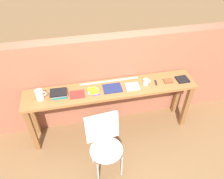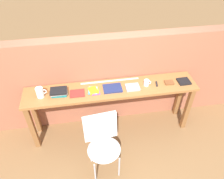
{
  "view_description": "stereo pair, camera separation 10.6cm",
  "coord_description": "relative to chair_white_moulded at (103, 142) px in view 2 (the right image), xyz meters",
  "views": [
    {
      "loc": [
        -0.48,
        -2.04,
        2.9
      ],
      "look_at": [
        0.0,
        0.25,
        0.9
      ],
      "focal_mm": 35.0,
      "sensor_mm": 36.0,
      "label": 1
    },
    {
      "loc": [
        -0.38,
        -2.06,
        2.9
      ],
      "look_at": [
        0.0,
        0.25,
        0.9
      ],
      "focal_mm": 35.0,
      "sensor_mm": 36.0,
      "label": 2
    }
  ],
  "objects": [
    {
      "name": "ground_plane",
      "position": [
        0.22,
        0.34,
        -0.53
      ],
      "size": [
        40.0,
        40.0,
        0.0
      ],
      "primitive_type": "plane",
      "color": "brown"
    },
    {
      "name": "brick_wall_back",
      "position": [
        0.22,
        0.98,
        0.24
      ],
      "size": [
        6.0,
        0.2,
        1.52
      ],
      "primitive_type": "cube",
      "color": "#9E5B42",
      "rests_on": "ground"
    },
    {
      "name": "sideboard",
      "position": [
        0.22,
        0.64,
        0.21
      ],
      "size": [
        2.5,
        0.44,
        0.88
      ],
      "color": "#996033",
      "rests_on": "ground"
    },
    {
      "name": "chair_white_moulded",
      "position": [
        0.0,
        0.0,
        0.0
      ],
      "size": [
        0.48,
        0.5,
        0.89
      ],
      "color": "white",
      "rests_on": "ground"
    },
    {
      "name": "pitcher_white",
      "position": [
        -0.76,
        0.62,
        0.43
      ],
      "size": [
        0.14,
        0.1,
        0.18
      ],
      "color": "white",
      "rests_on": "sideboard"
    },
    {
      "name": "book_stack_leftmost",
      "position": [
        -0.52,
        0.63,
        0.4
      ],
      "size": [
        0.23,
        0.17,
        0.08
      ],
      "color": "#19757A",
      "rests_on": "sideboard"
    },
    {
      "name": "magazine_cycling",
      "position": [
        -0.27,
        0.6,
        0.36
      ],
      "size": [
        0.21,
        0.17,
        0.01
      ],
      "primitive_type": "cube",
      "rotation": [
        0.0,
        0.0,
        -0.01
      ],
      "color": "red",
      "rests_on": "sideboard"
    },
    {
      "name": "pamphlet_pile_colourful",
      "position": [
        -0.03,
        0.62,
        0.36
      ],
      "size": [
        0.17,
        0.19,
        0.01
      ],
      "color": "purple",
      "rests_on": "sideboard"
    },
    {
      "name": "book_open_centre",
      "position": [
        0.23,
        0.63,
        0.36
      ],
      "size": [
        0.27,
        0.2,
        0.02
      ],
      "primitive_type": "cube",
      "rotation": [
        0.0,
        0.0,
        0.0
      ],
      "color": "navy",
      "rests_on": "sideboard"
    },
    {
      "name": "book_grey_hardcover",
      "position": [
        0.52,
        0.6,
        0.37
      ],
      "size": [
        0.2,
        0.16,
        0.03
      ],
      "primitive_type": "cube",
      "rotation": [
        0.0,
        0.0,
        -0.01
      ],
      "color": "#9E9EA3",
      "rests_on": "sideboard"
    },
    {
      "name": "mug",
      "position": [
        0.73,
        0.63,
        0.4
      ],
      "size": [
        0.11,
        0.08,
        0.09
      ],
      "color": "white",
      "rests_on": "sideboard"
    },
    {
      "name": "multitool_folded",
      "position": [
        0.89,
        0.62,
        0.36
      ],
      "size": [
        0.05,
        0.11,
        0.02
      ],
      "primitive_type": "cube",
      "rotation": [
        0.0,
        0.0,
        -0.2
      ],
      "color": "black",
      "rests_on": "sideboard"
    },
    {
      "name": "leather_journal_brown",
      "position": [
        1.08,
        0.62,
        0.37
      ],
      "size": [
        0.13,
        0.11,
        0.02
      ],
      "primitive_type": "cube",
      "rotation": [
        0.0,
        0.0,
        -0.04
      ],
      "color": "brown",
      "rests_on": "sideboard"
    },
    {
      "name": "book_repair_rightmost",
      "position": [
        1.3,
        0.61,
        0.37
      ],
      "size": [
        0.18,
        0.17,
        0.02
      ],
      "primitive_type": "cube",
      "rotation": [
        0.0,
        0.0,
        0.03
      ],
      "color": "black",
      "rests_on": "sideboard"
    },
    {
      "name": "ruler_metal_back_edge",
      "position": [
        0.23,
        0.81,
        0.35
      ],
      "size": [
        0.87,
        0.03,
        0.0
      ],
      "primitive_type": "cube",
      "color": "silver",
      "rests_on": "sideboard"
    }
  ]
}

